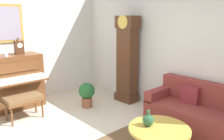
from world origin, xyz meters
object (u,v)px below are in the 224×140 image
at_px(grandfather_clock, 127,62).
at_px(couch, 202,114).
at_px(mantel_clock, 19,47).
at_px(teacup, 6,55).
at_px(piano_bench, 24,100).
at_px(coffee_table, 159,130).
at_px(potted_plant, 87,93).
at_px(green_jug, 148,120).
at_px(piano, 8,83).

distance_m(grandfather_clock, couch, 2.07).
xyz_separation_m(mantel_clock, teacup, (0.07, -0.31, -0.15)).
bearing_deg(piano_bench, couch, 39.69).
distance_m(coffee_table, potted_plant, 2.26).
bearing_deg(green_jug, piano, -163.31).
distance_m(grandfather_clock, mantel_clock, 2.43).
relative_size(mantel_clock, green_jug, 1.58).
bearing_deg(couch, piano_bench, -140.31).
relative_size(couch, potted_plant, 3.39).
height_order(piano, potted_plant, piano).
bearing_deg(piano, couch, 33.42).
bearing_deg(piano_bench, grandfather_clock, 74.77).
xyz_separation_m(piano_bench, coffee_table, (2.53, 0.96, -0.00)).
bearing_deg(potted_plant, piano, -127.40).
bearing_deg(potted_plant, green_jug, -11.28).
bearing_deg(coffee_table, grandfather_clock, 145.94).
relative_size(coffee_table, teacup, 7.59).
height_order(mantel_clock, potted_plant, mantel_clock).
bearing_deg(couch, piano, -146.58).
xyz_separation_m(piano_bench, potted_plant, (0.30, 1.30, -0.08)).
distance_m(piano, teacup, 0.62).
bearing_deg(coffee_table, piano_bench, -159.21).
relative_size(piano, mantel_clock, 3.79).
bearing_deg(mantel_clock, grandfather_clock, 55.96).
bearing_deg(couch, mantel_clock, -150.48).
xyz_separation_m(teacup, potted_plant, (0.96, 1.35, -0.89)).
bearing_deg(teacup, green_jug, 17.05).
relative_size(piano, coffee_table, 1.64).
distance_m(green_jug, potted_plant, 2.13).
bearing_deg(potted_plant, piano_bench, -102.92).
bearing_deg(couch, green_jug, -98.94).
relative_size(couch, green_jug, 7.92).
xyz_separation_m(piano, teacup, (0.07, -0.00, 0.61)).
distance_m(mantel_clock, green_jug, 3.28).
relative_size(piano, green_jug, 6.00).
bearing_deg(grandfather_clock, mantel_clock, -124.04).
distance_m(piano_bench, coffee_table, 2.70).
xyz_separation_m(teacup, green_jug, (3.04, 0.93, -0.69)).
distance_m(piano, green_jug, 3.25).
xyz_separation_m(piano_bench, couch, (2.58, 2.14, -0.09)).
bearing_deg(green_jug, grandfather_clock, 142.26).
bearing_deg(mantel_clock, piano_bench, -20.06).
relative_size(mantel_clock, potted_plant, 0.68).
height_order(couch, teacup, teacup).
bearing_deg(piano, piano_bench, 3.52).
xyz_separation_m(grandfather_clock, coffee_table, (1.91, -1.29, -0.56)).
bearing_deg(teacup, piano, 179.99).
height_order(coffee_table, mantel_clock, mantel_clock).
height_order(piano, coffee_table, piano).
xyz_separation_m(piano_bench, teacup, (-0.66, -0.04, 0.81)).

